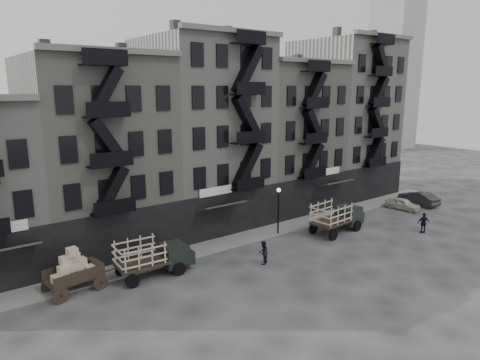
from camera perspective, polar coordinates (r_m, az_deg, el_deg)
ground at (r=34.50m, az=4.27°, el=-9.51°), size 140.00×140.00×0.00m
sidewalk at (r=37.17m, az=0.41°, el=-7.71°), size 55.00×2.50×0.15m
building_midwest at (r=35.96m, az=-18.47°, el=3.20°), size 10.00×11.35×16.20m
building_center at (r=40.12m, az=-4.91°, el=6.12°), size 10.00×11.35×18.20m
building_mideast at (r=46.33m, az=5.66°, el=5.70°), size 10.00×11.35×16.20m
building_east at (r=53.47m, az=13.66°, el=7.91°), size 10.00×11.35×19.20m
lamp_post at (r=37.34m, az=5.15°, el=-3.30°), size 0.36×0.36×4.28m
wagon at (r=29.47m, az=-21.52°, el=-10.68°), size 3.80×2.38×3.03m
stake_truck_west at (r=30.41m, az=-11.56°, el=-9.71°), size 5.47×2.47×2.69m
stake_truck_east at (r=39.31m, az=12.88°, el=-4.51°), size 5.84×2.71×2.86m
car_east at (r=48.70m, az=20.88°, el=-2.99°), size 1.96×3.81×1.24m
car_far at (r=51.39m, az=22.72°, el=-2.22°), size 2.11×4.68×1.49m
pedestrian_mid at (r=31.90m, az=3.11°, el=-9.65°), size 1.09×1.05×1.77m
policeman at (r=41.64m, az=23.29°, el=-5.29°), size 1.16×0.99×1.86m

